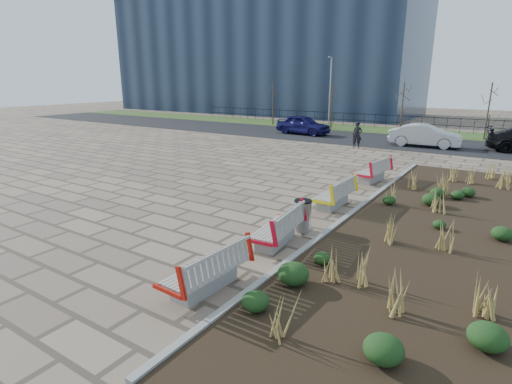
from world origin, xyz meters
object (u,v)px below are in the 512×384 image
Objects in this scene: car_silver at (425,135)px; car_blue at (303,125)px; bench_c at (333,193)px; pedestrian at (357,135)px; bench_d at (372,170)px; litter_bin at (303,216)px; lamp_west at (330,94)px; bench_b at (276,226)px; bench_a at (204,268)px.

car_blue is at bearing 79.24° from car_silver.
pedestrian is (-3.54, 12.30, 0.34)m from bench_c.
bench_c is 12.80m from pedestrian.
car_silver is at bearing 97.19° from bench_d.
car_blue is (-5.87, 4.03, -0.07)m from pedestrian.
car_blue is (-9.41, 16.33, 0.27)m from bench_c.
bench_d is (0.00, 4.29, 0.00)m from bench_c.
litter_bin is 17.86m from car_silver.
litter_bin is 0.21× the size of car_blue.
bench_d is 0.35× the size of lamp_west.
car_blue is at bearing 108.47° from bench_b.
bench_c is 22.48m from lamp_west.
car_blue reaches higher than litter_bin.
bench_b is 0.48× the size of car_silver.
bench_c is 18.85m from car_blue.
bench_a and bench_d have the same top height.
bench_b is 19.10m from car_silver.
bench_b and bench_d have the same top height.
car_blue is 1.01× the size of car_silver.
car_blue is (-9.41, 20.22, 0.27)m from bench_b.
bench_d is 0.48× the size of car_silver.
bench_c is 2.29× the size of litter_bin.
car_silver is at bearing 20.26° from pedestrian.
lamp_west is at bearing 126.24° from bench_d.
bench_b is 0.35× the size of lamp_west.
pedestrian is 4.57m from car_silver.
bench_b is 3.89m from bench_c.
lamp_west reaches higher than car_blue.
bench_b is 22.31m from car_blue.
bench_a and bench_b have the same top height.
bench_a reaches higher than litter_bin.
car_silver is (-0.20, 17.86, 0.28)m from litter_bin.
bench_b is at bearing -150.06° from car_blue.
pedestrian is at bearing 107.21° from bench_c.
car_silver reaches higher than bench_b.
litter_bin is 21.27m from car_blue.
pedestrian reaches higher than car_blue.
lamp_west is at bearing 103.81° from bench_b.
pedestrian is 10.05m from lamp_west.
pedestrian is at bearing 95.84° from bench_b.
bench_d is at bearing -60.86° from lamp_west.
bench_b is (0.00, 2.91, 0.00)m from bench_a.
pedestrian is at bearing -56.14° from lamp_west.
bench_c is 0.48× the size of car_blue.
bench_a is 1.26× the size of pedestrian.
pedestrian is at bearing 120.95° from bench_d.
bench_d is at bearing 93.15° from bench_a.
litter_bin is (0.18, -6.95, -0.04)m from bench_d.
lamp_west is at bearing 111.43° from bench_a.
pedestrian is (-3.54, 19.10, 0.34)m from bench_a.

